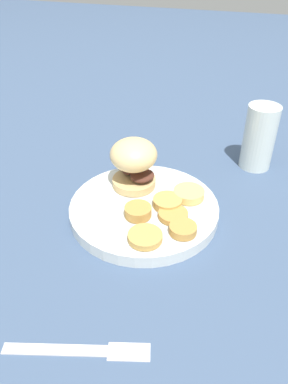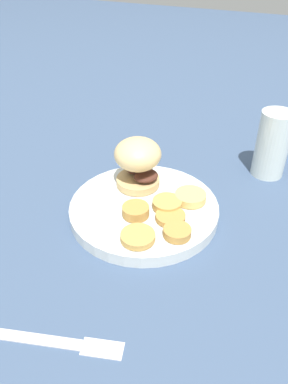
{
  "view_description": "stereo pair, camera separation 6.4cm",
  "coord_description": "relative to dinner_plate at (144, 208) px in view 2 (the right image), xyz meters",
  "views": [
    {
      "loc": [
        0.16,
        -0.5,
        0.42
      ],
      "look_at": [
        0.0,
        0.0,
        0.05
      ],
      "focal_mm": 35.0,
      "sensor_mm": 36.0,
      "label": 1
    },
    {
      "loc": [
        0.22,
        -0.47,
        0.42
      ],
      "look_at": [
        0.0,
        0.0,
        0.05
      ],
      "focal_mm": 35.0,
      "sensor_mm": 36.0,
      "label": 2
    }
  ],
  "objects": [
    {
      "name": "ground_plane",
      "position": [
        0.0,
        0.0,
        -0.01
      ],
      "size": [
        4.0,
        4.0,
        0.0
      ],
      "primitive_type": "plane",
      "color": "#3D5170"
    },
    {
      "name": "dinner_plate",
      "position": [
        0.0,
        0.0,
        0.0
      ],
      "size": [
        0.26,
        0.26,
        0.02
      ],
      "color": "silver",
      "rests_on": "ground_plane"
    },
    {
      "name": "sandwich",
      "position": [
        -0.04,
        0.05,
        0.06
      ],
      "size": [
        0.09,
        0.09,
        0.09
      ],
      "color": "tan",
      "rests_on": "dinner_plate"
    },
    {
      "name": "potato_round_0",
      "position": [
        0.03,
        -0.09,
        0.02
      ],
      "size": [
        0.05,
        0.05,
        0.01
      ],
      "primitive_type": "cylinder",
      "color": "tan",
      "rests_on": "dinner_plate"
    },
    {
      "name": "potato_round_1",
      "position": [
        0.06,
        -0.02,
        0.02
      ],
      "size": [
        0.05,
        0.05,
        0.01
      ],
      "primitive_type": "cylinder",
      "color": "#BC8942",
      "rests_on": "dinner_plate"
    },
    {
      "name": "potato_round_2",
      "position": [
        -0.0,
        -0.03,
        0.02
      ],
      "size": [
        0.05,
        0.05,
        0.02
      ],
      "primitive_type": "cylinder",
      "color": "#BC8942",
      "rests_on": "dinner_plate"
    },
    {
      "name": "potato_round_3",
      "position": [
        0.08,
        -0.05,
        0.02
      ],
      "size": [
        0.04,
        0.04,
        0.01
      ],
      "primitive_type": "cylinder",
      "color": "#BC8942",
      "rests_on": "dinner_plate"
    },
    {
      "name": "potato_round_4",
      "position": [
        0.04,
        0.01,
        0.02
      ],
      "size": [
        0.05,
        0.05,
        0.01
      ],
      "primitive_type": "cylinder",
      "color": "tan",
      "rests_on": "dinner_plate"
    },
    {
      "name": "potato_round_5",
      "position": [
        0.07,
        0.04,
        0.02
      ],
      "size": [
        0.06,
        0.06,
        0.01
      ],
      "primitive_type": "cylinder",
      "color": "#DBB766",
      "rests_on": "dinner_plate"
    },
    {
      "name": "fork",
      "position": [
        0.0,
        -0.28,
        -0.01
      ],
      "size": [
        0.18,
        0.07,
        0.0
      ],
      "color": "silver",
      "rests_on": "ground_plane"
    },
    {
      "name": "drinking_glass",
      "position": [
        0.18,
        0.23,
        0.05
      ],
      "size": [
        0.06,
        0.06,
        0.14
      ],
      "color": "silver",
      "rests_on": "ground_plane"
    }
  ]
}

